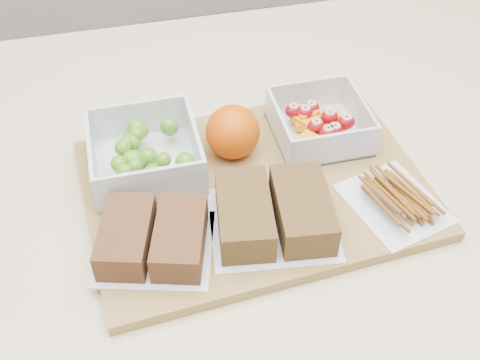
{
  "coord_description": "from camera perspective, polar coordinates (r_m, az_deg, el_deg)",
  "views": [
    {
      "loc": [
        -0.13,
        -0.5,
        1.46
      ],
      "look_at": [
        -0.01,
        0.01,
        0.93
      ],
      "focal_mm": 45.0,
      "sensor_mm": 36.0,
      "label": 1
    }
  ],
  "objects": [
    {
      "name": "cutting_board",
      "position": [
        0.76,
        1.44,
        -0.83
      ],
      "size": [
        0.44,
        0.33,
        0.02
      ],
      "primitive_type": "cube",
      "rotation": [
        0.0,
        0.0,
        0.07
      ],
      "color": "olive",
      "rests_on": "counter"
    },
    {
      "name": "grape_container",
      "position": [
        0.77,
        -8.88,
        2.58
      ],
      "size": [
        0.14,
        0.14,
        0.06
      ],
      "color": "silver",
      "rests_on": "cutting_board"
    },
    {
      "name": "fruit_container",
      "position": [
        0.82,
        7.5,
        5.26
      ],
      "size": [
        0.12,
        0.12,
        0.05
      ],
      "color": "silver",
      "rests_on": "cutting_board"
    },
    {
      "name": "orange",
      "position": [
        0.78,
        -0.7,
        4.57
      ],
      "size": [
        0.07,
        0.07,
        0.07
      ],
      "primitive_type": "sphere",
      "color": "#C74904",
      "rests_on": "cutting_board"
    },
    {
      "name": "sandwich_bag_left",
      "position": [
        0.68,
        -8.23,
        -5.43
      ],
      "size": [
        0.16,
        0.15,
        0.04
      ],
      "color": "silver",
      "rests_on": "cutting_board"
    },
    {
      "name": "sandwich_bag_center",
      "position": [
        0.7,
        3.19,
        -3.1
      ],
      "size": [
        0.16,
        0.15,
        0.05
      ],
      "color": "silver",
      "rests_on": "cutting_board"
    },
    {
      "name": "pretzel_bag",
      "position": [
        0.75,
        14.54,
        -1.57
      ],
      "size": [
        0.13,
        0.14,
        0.03
      ],
      "color": "silver",
      "rests_on": "cutting_board"
    }
  ]
}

